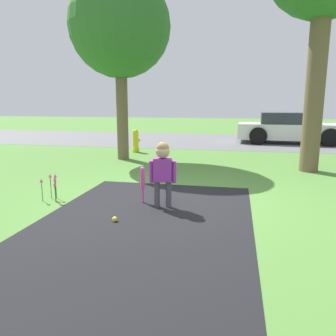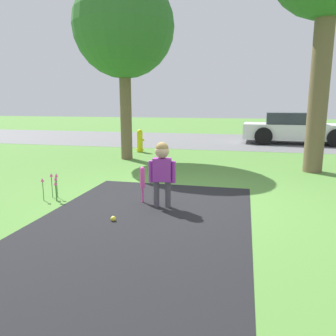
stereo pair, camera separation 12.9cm
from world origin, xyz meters
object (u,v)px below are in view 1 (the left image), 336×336
at_px(sports_ball, 115,219).
at_px(parked_car, 290,128).
at_px(child, 163,165).
at_px(tree_far_lawn, 120,27).
at_px(fire_hydrant, 136,141).
at_px(baseball_bat, 143,180).

distance_m(sports_ball, parked_car, 10.62).
relative_size(child, tree_far_lawn, 0.20).
relative_size(sports_ball, tree_far_lawn, 0.01).
xyz_separation_m(fire_hydrant, parked_car, (5.35, 3.66, 0.23)).
bearing_deg(tree_far_lawn, parked_car, 43.46).
distance_m(baseball_bat, tree_far_lawn, 5.42).
relative_size(baseball_bat, fire_hydrant, 0.80).
distance_m(child, baseball_bat, 0.49).
distance_m(parked_car, tree_far_lawn, 7.91).
bearing_deg(baseball_bat, fire_hydrant, 108.44).
xyz_separation_m(baseball_bat, sports_ball, (-0.14, -0.92, -0.35)).
distance_m(baseball_bat, fire_hydrant, 5.65).
relative_size(baseball_bat, tree_far_lawn, 0.12).
relative_size(child, fire_hydrant, 1.37).
height_order(child, parked_car, parked_car).
xyz_separation_m(child, baseball_bat, (-0.37, 0.16, -0.28)).
bearing_deg(tree_far_lawn, child, -63.04).
relative_size(parked_car, tree_far_lawn, 0.84).
bearing_deg(baseball_bat, sports_ball, -98.52).
bearing_deg(child, baseball_bat, 149.17).
height_order(baseball_bat, parked_car, parked_car).
height_order(sports_ball, parked_car, parked_car).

